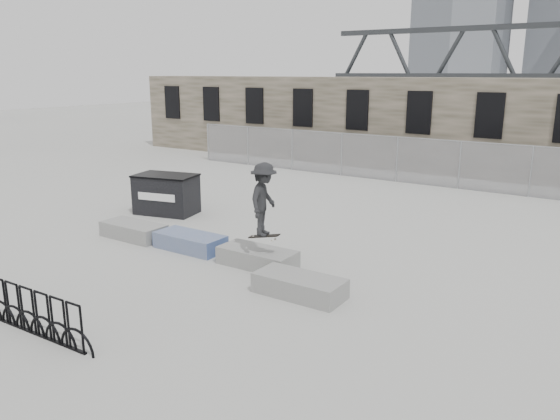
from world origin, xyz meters
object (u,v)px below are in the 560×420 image
object	(u,v)px
planter_center_left	(190,241)
skateboarder	(264,199)
dumpster	(166,194)
planter_far_left	(134,230)
planter_center_right	(257,257)
planter_offset	(300,285)
bike_rack	(21,308)

from	to	relation	value
planter_center_left	skateboarder	xyz separation A→B (m)	(2.64, -0.20, 1.56)
skateboarder	dumpster	bearing A→B (deg)	51.36
planter_far_left	skateboarder	world-z (taller)	skateboarder
planter_center_right	dumpster	distance (m)	6.28
planter_far_left	skateboarder	xyz separation A→B (m)	(4.78, -0.08, 1.56)
dumpster	planter_center_left	bearing A→B (deg)	-49.78
planter_center_right	skateboarder	xyz separation A→B (m)	(0.33, -0.16, 1.56)
planter_far_left	planter_offset	xyz separation A→B (m)	(6.32, -0.92, 0.00)
planter_center_right	skateboarder	size ratio (longest dim) A/B	1.06
planter_center_left	planter_offset	distance (m)	4.31
planter_center_left	skateboarder	world-z (taller)	skateboarder
dumpster	planter_center_right	bearing A→B (deg)	-37.33
planter_center_left	planter_center_right	world-z (taller)	same
planter_center_right	skateboarder	bearing A→B (deg)	-26.79
skateboarder	planter_far_left	bearing A→B (deg)	74.54
planter_far_left	planter_offset	distance (m)	6.39
planter_center_right	bike_rack	size ratio (longest dim) A/B	0.50
planter_far_left	planter_offset	world-z (taller)	same
dumpster	skateboarder	bearing A→B (deg)	-37.49
planter_far_left	planter_center_left	xyz separation A→B (m)	(2.14, 0.12, 0.00)
planter_offset	planter_center_right	bearing A→B (deg)	151.68
planter_offset	planter_far_left	bearing A→B (deg)	171.69
planter_center_left	dumpster	world-z (taller)	dumpster
planter_far_left	planter_center_left	world-z (taller)	same
planter_center_left	bike_rack	xyz separation A→B (m)	(0.67, -5.36, 0.20)
planter_center_left	planter_center_right	xyz separation A→B (m)	(2.32, -0.03, 0.00)
planter_far_left	planter_center_left	size ratio (longest dim) A/B	1.00
dumpster	skateboarder	world-z (taller)	skateboarder
planter_far_left	skateboarder	size ratio (longest dim) A/B	1.06
planter_center_left	dumpster	size ratio (longest dim) A/B	0.87
planter_center_left	bike_rack	bearing A→B (deg)	-82.89
dumpster	bike_rack	xyz separation A→B (m)	(4.08, -7.88, -0.25)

